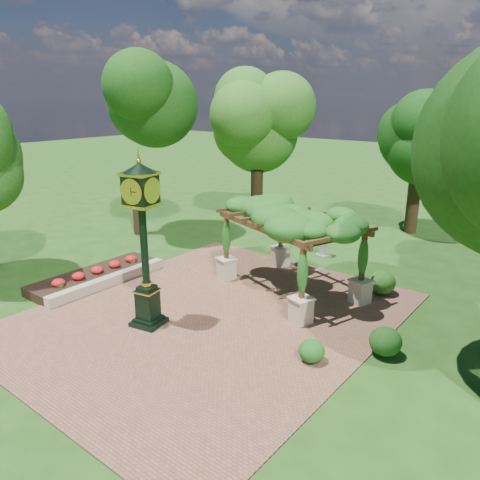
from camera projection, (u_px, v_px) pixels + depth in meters
The scene contains 13 objects.
ground at pixel (189, 328), 14.25m from camera, with size 120.00×120.00×0.00m, color #1E4714.
brick_plaza at pixel (211, 316), 14.99m from camera, with size 10.00×12.00×0.04m, color brown.
border_wall at pixel (109, 281), 17.29m from camera, with size 0.35×5.00×0.40m, color #C6B793.
flower_bed at pixel (95, 276), 17.83m from camera, with size 1.50×5.00×0.36m, color red.
pedestal_clock at pixel (143, 231), 13.53m from camera, with size 1.17×1.17×5.06m.
pergola at pixel (291, 221), 16.18m from camera, with size 5.78×4.56×3.18m.
sundial at pixel (323, 247), 20.47m from camera, with size 0.66×0.66×1.01m.
shrub_front at pixel (312, 351), 12.29m from camera, with size 0.69×0.69×0.62m, color #1B5618.
shrub_mid at pixel (385, 341), 12.60m from camera, with size 0.88×0.88×0.79m, color #1C4814.
shrub_back at pixel (382, 282), 16.49m from camera, with size 0.96×0.96×0.86m, color #295B1A.
tree_west_near at pixel (133, 115), 22.24m from camera, with size 3.97×3.97×8.57m.
tree_west_far at pixel (258, 121), 24.86m from camera, with size 3.93×3.93×7.99m.
tree_north at pixel (420, 141), 22.89m from camera, with size 3.82×3.82×6.74m.
Camera 1 is at (9.16, -9.09, 6.78)m, focal length 35.00 mm.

